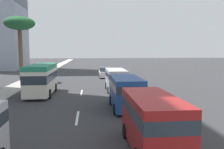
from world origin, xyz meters
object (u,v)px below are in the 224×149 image
Objects in this scene: van_lead at (126,91)px; van_fourth at (152,119)px; car_third at (105,72)px; van_sixth at (116,79)px; minibus_second at (42,78)px; palm_tree at (20,25)px.

van_fourth reaches higher than van_lead.
car_third is 0.90× the size of van_fourth.
car_third is (20.50, 0.12, -0.56)m from van_lead.
van_sixth is (-12.63, -0.29, 0.53)m from car_third.
minibus_second is 7.64m from van_sixth.
car_third is 0.88× the size of van_sixth.
van_lead reaches higher than van_sixth.
palm_tree is (-4.10, 11.86, 6.92)m from car_third.
van_lead is at bearing -143.88° from palm_tree.
van_lead is 20.51m from car_third.
van_lead is 21.28m from palm_tree.
palm_tree is at bearing 54.92° from van_sixth.
van_sixth is 16.16m from palm_tree.
palm_tree is at bearing 109.07° from car_third.
van_lead is at bearing -0.05° from van_fourth.
minibus_second is at bearing 49.24° from van_lead.
minibus_second is at bearing 102.04° from van_sixth.
van_lead is at bearing 49.24° from minibus_second.
van_lead is 9.63m from minibus_second.
van_fourth is at bearing 179.32° from van_sixth.
van_lead is 7.88m from van_sixth.
van_lead reaches higher than car_third.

